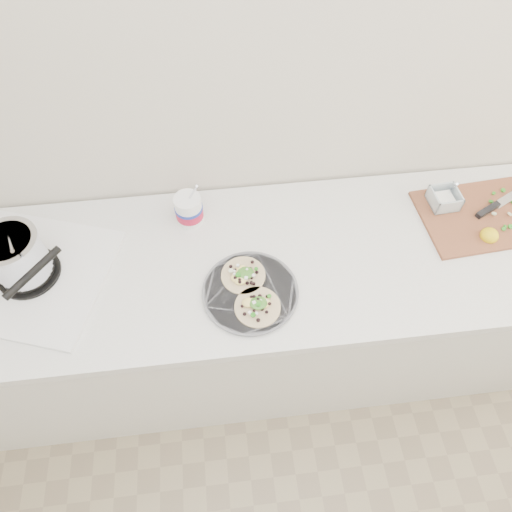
{
  "coord_description": "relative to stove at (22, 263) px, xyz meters",
  "views": [
    {
      "loc": [
        -0.11,
        0.57,
        2.16
      ],
      "look_at": [
        -0.02,
        1.38,
        0.96
      ],
      "focal_mm": 32.0,
      "sensor_mm": 36.0,
      "label": 1
    }
  ],
  "objects": [
    {
      "name": "tub",
      "position": [
        0.52,
        0.17,
        -0.01
      ],
      "size": [
        0.1,
        0.1,
        0.22
      ],
      "rotation": [
        0.0,
        0.0,
        0.27
      ],
      "color": "white",
      "rests_on": "counter"
    },
    {
      "name": "counter",
      "position": [
        0.75,
        -0.0,
        -0.53
      ],
      "size": [
        2.44,
        0.66,
        0.9
      ],
      "color": "silver",
      "rests_on": "ground"
    },
    {
      "name": "taco_plate",
      "position": [
        0.7,
        -0.15,
        -0.06
      ],
      "size": [
        0.31,
        0.31,
        0.04
      ],
      "rotation": [
        0.0,
        0.0,
        -0.0
      ],
      "color": "slate",
      "rests_on": "counter"
    },
    {
      "name": "cutboard",
      "position": [
        1.55,
        0.08,
        -0.06
      ],
      "size": [
        0.46,
        0.33,
        0.07
      ],
      "rotation": [
        0.0,
        0.0,
        0.07
      ],
      "color": "brown",
      "rests_on": "counter"
    },
    {
      "name": "stove",
      "position": [
        0.0,
        0.0,
        0.0
      ],
      "size": [
        0.6,
        0.58,
        0.23
      ],
      "rotation": [
        0.0,
        0.0,
        -0.32
      ],
      "color": "silver",
      "rests_on": "counter"
    }
  ]
}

